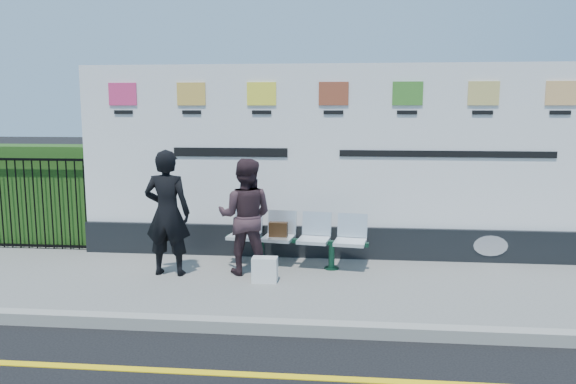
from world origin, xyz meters
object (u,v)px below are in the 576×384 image
object	(u,v)px
billboard	(333,175)
bench	(296,252)
woman_left	(167,213)
woman_right	(245,216)

from	to	relation	value
billboard	bench	size ratio (longest dim) A/B	3.90
bench	woman_left	xyz separation A→B (m)	(-1.75, -0.58, 0.67)
billboard	bench	xyz separation A→B (m)	(-0.52, -0.63, -1.08)
billboard	bench	world-z (taller)	billboard
billboard	woman_left	distance (m)	2.61
billboard	woman_left	world-z (taller)	billboard
billboard	woman_left	xyz separation A→B (m)	(-2.27, -1.20, -0.41)
billboard	woman_right	size ratio (longest dim) A/B	4.87
woman_right	billboard	bearing A→B (deg)	-137.91
bench	woman_left	world-z (taller)	woman_left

